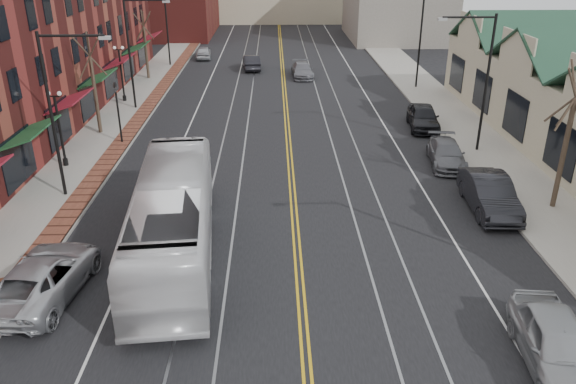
{
  "coord_description": "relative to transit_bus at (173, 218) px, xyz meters",
  "views": [
    {
      "loc": [
        -0.92,
        -10.08,
        11.91
      ],
      "look_at": [
        -0.35,
        11.85,
        2.0
      ],
      "focal_mm": 35.0,
      "sensor_mm": 36.0,
      "label": 1
    }
  ],
  "objects": [
    {
      "name": "sidewalk_left",
      "position": [
        -7.0,
        9.91,
        -1.63
      ],
      "size": [
        4.0,
        120.0,
        0.15
      ],
      "primitive_type": "cube",
      "color": "gray",
      "rests_on": "ground"
    },
    {
      "name": "sidewalk_right",
      "position": [
        17.0,
        9.91,
        -1.63
      ],
      "size": [
        4.0,
        120.0,
        0.15
      ],
      "primitive_type": "cube",
      "color": "gray",
      "rests_on": "ground"
    },
    {
      "name": "streetlight_l_1",
      "position": [
        -6.05,
        5.91,
        3.32
      ],
      "size": [
        3.33,
        0.25,
        8.0
      ],
      "color": "black",
      "rests_on": "sidewalk_left"
    },
    {
      "name": "streetlight_l_2",
      "position": [
        -6.05,
        21.91,
        3.32
      ],
      "size": [
        3.33,
        0.25,
        8.0
      ],
      "color": "black",
      "rests_on": "sidewalk_left"
    },
    {
      "name": "streetlight_l_3",
      "position": [
        -6.05,
        37.91,
        3.32
      ],
      "size": [
        3.33,
        0.25,
        8.0
      ],
      "color": "black",
      "rests_on": "sidewalk_left"
    },
    {
      "name": "streetlight_r_1",
      "position": [
        16.05,
        11.91,
        3.32
      ],
      "size": [
        3.33,
        0.25,
        8.0
      ],
      "color": "black",
      "rests_on": "sidewalk_right"
    },
    {
      "name": "streetlight_r_2",
      "position": [
        16.05,
        27.91,
        3.32
      ],
      "size": [
        3.33,
        0.25,
        8.0
      ],
      "color": "black",
      "rests_on": "sidewalk_right"
    },
    {
      "name": "lamppost_l_2",
      "position": [
        -7.8,
        9.91,
        0.49
      ],
      "size": [
        0.84,
        0.28,
        4.27
      ],
      "color": "black",
      "rests_on": "sidewalk_left"
    },
    {
      "name": "lamppost_l_3",
      "position": [
        -7.8,
        23.91,
        0.49
      ],
      "size": [
        0.84,
        0.28,
        4.27
      ],
      "color": "black",
      "rests_on": "sidewalk_left"
    },
    {
      "name": "tree_left_near",
      "position": [
        -7.5,
        15.91,
        1.81
      ],
      "size": [
        1.78,
        1.37,
        6.48
      ],
      "color": "#382B21",
      "rests_on": "sidewalk_left"
    },
    {
      "name": "tree_left_far",
      "position": [
        -7.5,
        31.91,
        1.57
      ],
      "size": [
        1.66,
        1.28,
        6.02
      ],
      "color": "#382B21",
      "rests_on": "sidewalk_left"
    },
    {
      "name": "tree_right_mid",
      "position": [
        17.5,
        3.91,
        2.04
      ],
      "size": [
        1.9,
        1.46,
        6.93
      ],
      "color": "#382B21",
      "rests_on": "sidewalk_right"
    },
    {
      "name": "manhole_far",
      "position": [
        -6.2,
        -2.09,
        -1.55
      ],
      "size": [
        0.6,
        0.6,
        0.02
      ],
      "primitive_type": "cylinder",
      "color": "#592D19",
      "rests_on": "sidewalk_left"
    },
    {
      "name": "traffic_signal",
      "position": [
        -5.6,
        13.91,
        0.64
      ],
      "size": [
        0.18,
        0.15,
        3.8
      ],
      "color": "black",
      "rests_on": "sidewalk_left"
    },
    {
      "name": "transit_bus",
      "position": [
        0.0,
        0.0,
        0.0
      ],
      "size": [
        3.97,
        12.47,
        3.42
      ],
      "primitive_type": "imported",
      "rotation": [
        0.0,
        0.0,
        3.23
      ],
      "color": "white",
      "rests_on": "ground"
    },
    {
      "name": "parked_suv",
      "position": [
        -4.3,
        -2.75,
        -0.93
      ],
      "size": [
        3.24,
        5.87,
        1.56
      ],
      "primitive_type": "imported",
      "rotation": [
        0.0,
        0.0,
        3.02
      ],
      "color": "#B7B9BE",
      "rests_on": "ground"
    },
    {
      "name": "parked_car_a",
      "position": [
        12.5,
        -6.97,
        -0.88
      ],
      "size": [
        2.48,
        5.06,
        1.66
      ],
      "primitive_type": "imported",
      "rotation": [
        0.0,
        0.0,
        -0.11
      ],
      "color": "#9D9FA3",
      "rests_on": "ground"
    },
    {
      "name": "parked_car_b",
      "position": [
        14.3,
        3.85,
        -0.86
      ],
      "size": [
        2.04,
        5.23,
        1.7
      ],
      "primitive_type": "imported",
      "rotation": [
        0.0,
        0.0,
        -0.05
      ],
      "color": "black",
      "rests_on": "ground"
    },
    {
      "name": "parked_car_c",
      "position": [
        13.96,
        9.82,
        -1.04
      ],
      "size": [
        2.41,
        4.79,
        1.34
      ],
      "primitive_type": "imported",
      "rotation": [
        0.0,
        0.0,
        -0.12
      ],
      "color": "slate",
      "rests_on": "ground"
    },
    {
      "name": "parked_car_d",
      "position": [
        14.3,
        16.65,
        -0.9
      ],
      "size": [
        2.42,
        4.93,
        1.62
      ],
      "primitive_type": "imported",
      "rotation": [
        0.0,
        0.0,
        -0.11
      ],
      "color": "black",
      "rests_on": "ground"
    },
    {
      "name": "distant_car_left",
      "position": [
        1.9,
        36.01,
        -0.99
      ],
      "size": [
        2.01,
        4.51,
        1.44
      ],
      "primitive_type": "imported",
      "rotation": [
        0.0,
        0.0,
        3.25
      ],
      "color": "black",
      "rests_on": "ground"
    },
    {
      "name": "distant_car_right",
      "position": [
        6.8,
        32.5,
        -1.04
      ],
      "size": [
        2.09,
        4.68,
        1.33
      ],
      "primitive_type": "imported",
      "rotation": [
        0.0,
        0.0,
        0.05
      ],
      "color": "slate",
      "rests_on": "ground"
    },
    {
      "name": "distant_car_far",
      "position": [
        -3.5,
        41.78,
        -1.03
      ],
      "size": [
        1.94,
        4.11,
        1.36
      ],
      "primitive_type": "imported",
      "rotation": [
        0.0,
        0.0,
        3.23
      ],
      "color": "#AEB1B6",
      "rests_on": "ground"
    }
  ]
}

